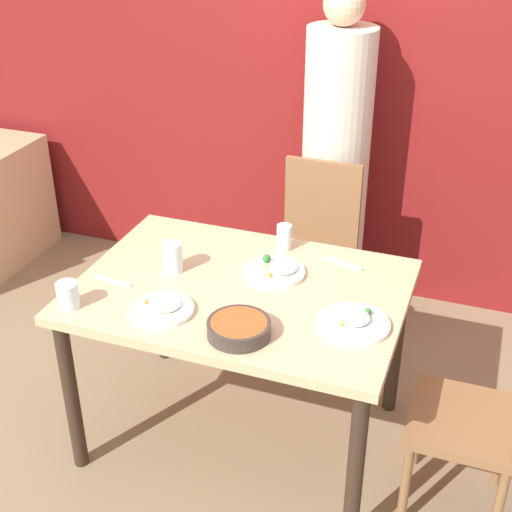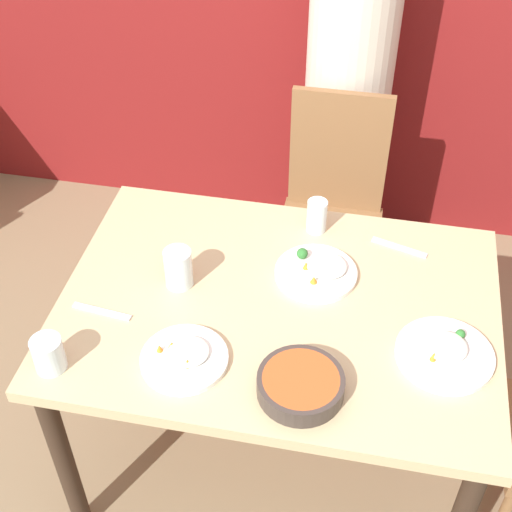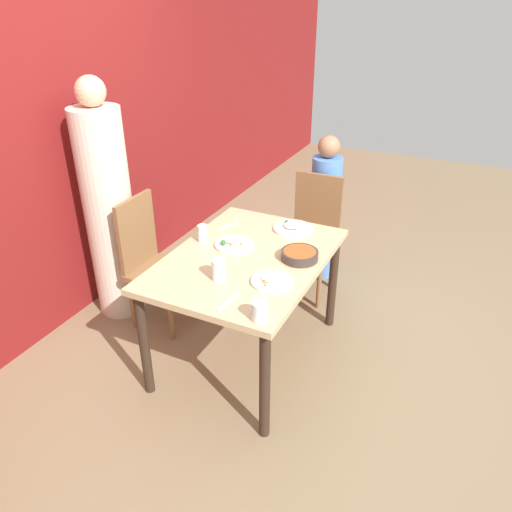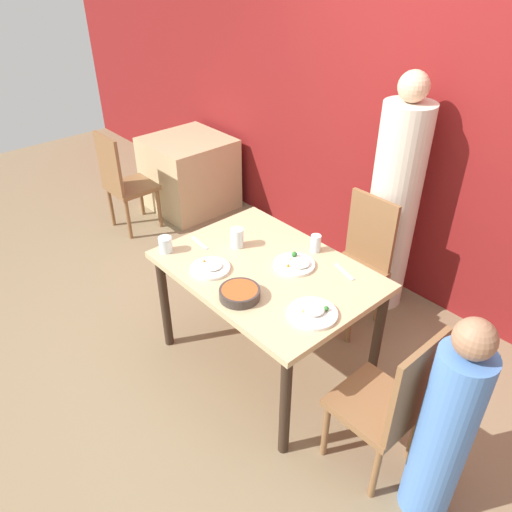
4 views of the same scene
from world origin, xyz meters
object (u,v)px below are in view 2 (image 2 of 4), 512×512
object	(u,v)px
plate_rice_adult	(445,353)
glass_water_tall	(178,268)
person_adult	(347,98)
chair_adult_spot	(332,209)
bowl_curry	(301,385)

from	to	relation	value
plate_rice_adult	glass_water_tall	xyz separation A→B (m)	(-0.78, 0.13, 0.05)
person_adult	glass_water_tall	bearing A→B (deg)	-109.05
chair_adult_spot	plate_rice_adult	world-z (taller)	chair_adult_spot
chair_adult_spot	glass_water_tall	world-z (taller)	chair_adult_spot
chair_adult_spot	bowl_curry	world-z (taller)	chair_adult_spot
person_adult	plate_rice_adult	distance (m)	1.31
chair_adult_spot	person_adult	world-z (taller)	person_adult
chair_adult_spot	plate_rice_adult	bearing A→B (deg)	-66.71
glass_water_tall	chair_adult_spot	bearing A→B (deg)	63.70
person_adult	glass_water_tall	size ratio (longest dim) A/B	13.94
chair_adult_spot	person_adult	xyz separation A→B (m)	(0.00, 0.33, 0.30)
chair_adult_spot	bowl_curry	xyz separation A→B (m)	(0.03, -1.10, 0.29)
bowl_curry	plate_rice_adult	bearing A→B (deg)	27.98
bowl_curry	plate_rice_adult	world-z (taller)	bowl_curry
chair_adult_spot	glass_water_tall	size ratio (longest dim) A/B	7.68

